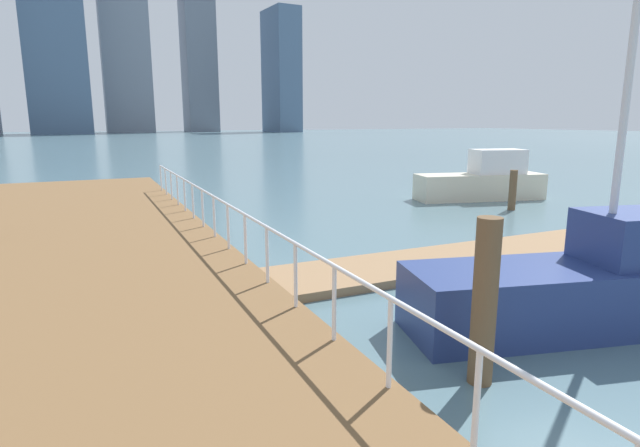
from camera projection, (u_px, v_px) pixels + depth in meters
The scene contains 10 objects.
ground_plane at pixel (266, 211), 19.03m from camera, with size 300.00×300.00×0.00m, color slate.
floating_dock at pixel (499, 253), 12.66m from camera, with size 13.34×2.00×0.18m, color #93704C.
boardwalk_railing at pixel (295, 258), 7.99m from camera, with size 0.06×30.38×1.08m.
dock_piling_1 at pixel (513, 190), 19.09m from camera, with size 0.28×0.28×1.51m, color brown.
dock_piling_4 at pixel (485, 302), 6.38m from camera, with size 0.31×0.31×2.19m, color brown.
moored_boat_1 at pixel (484, 181), 21.65m from camera, with size 5.68×2.67×2.13m.
moored_boat_4 at pixel (616, 280), 8.35m from camera, with size 6.82×3.11×9.30m.
skyline_tower_2 at pixel (122, 10), 133.66m from camera, with size 12.17×9.28×63.50m, color gray.
skyline_tower_3 at pixel (196, 11), 143.03m from camera, with size 8.54×9.87×66.83m, color slate.
skyline_tower_4 at pixel (281, 72), 142.21m from camera, with size 6.90×12.95×33.33m, color slate.
Camera 1 is at (-6.04, 2.15, 3.35)m, focal length 28.45 mm.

